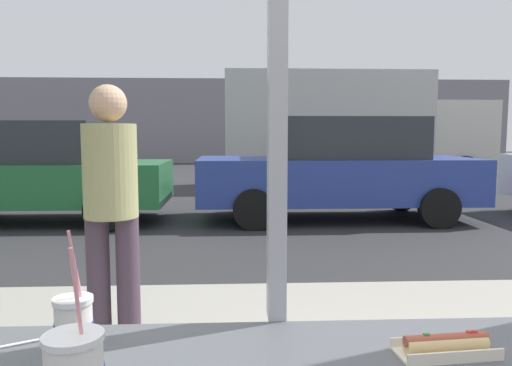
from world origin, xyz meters
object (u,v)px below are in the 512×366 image
(soda_cup_right, at_px, (74,330))
(box_truck, at_px, (348,126))
(hotdog_tray_far, at_px, (446,345))
(parked_car_blue, at_px, (338,168))
(pedestrian, at_px, (111,202))
(parked_car_green, at_px, (35,171))

(soda_cup_right, bearing_deg, box_truck, 73.92)
(soda_cup_right, bearing_deg, hotdog_tray_far, 0.38)
(hotdog_tray_far, bearing_deg, box_truck, 77.61)
(soda_cup_right, distance_m, parked_car_blue, 7.53)
(soda_cup_right, xyz_separation_m, box_truck, (3.58, 12.43, 0.63))
(soda_cup_right, height_order, parked_car_blue, parked_car_blue)
(pedestrian, bearing_deg, soda_cup_right, -78.65)
(soda_cup_right, height_order, hotdog_tray_far, soda_cup_right)
(soda_cup_right, height_order, box_truck, box_truck)
(soda_cup_right, relative_size, hotdog_tray_far, 1.29)
(hotdog_tray_far, bearing_deg, soda_cup_right, -179.62)
(hotdog_tray_far, distance_m, parked_car_blue, 7.32)
(hotdog_tray_far, xyz_separation_m, pedestrian, (-1.23, 1.86, 0.08))
(hotdog_tray_far, height_order, box_truck, box_truck)
(soda_cup_right, height_order, parked_car_green, parked_car_green)
(parked_car_green, distance_m, box_truck, 8.39)
(parked_car_green, relative_size, box_truck, 0.60)
(parked_car_green, height_order, parked_car_blue, parked_car_blue)
(box_truck, xyz_separation_m, pedestrian, (-3.96, -10.56, -0.61))
(soda_cup_right, relative_size, parked_car_blue, 0.07)
(hotdog_tray_far, relative_size, parked_car_blue, 0.05)
(hotdog_tray_far, bearing_deg, pedestrian, 123.39)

